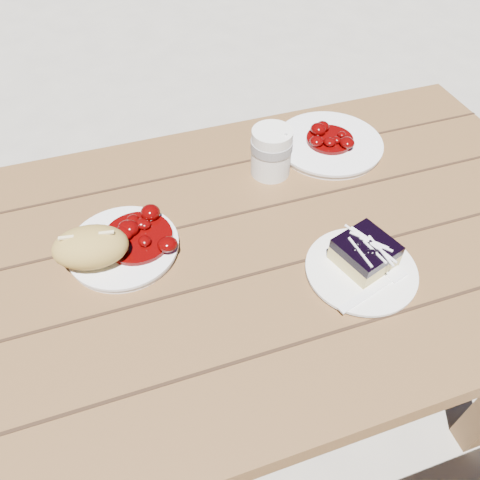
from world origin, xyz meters
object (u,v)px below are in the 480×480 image
object	(u,v)px
picnic_table	(118,325)
coffee_cup	(271,152)
second_plate	(329,144)
bread_roll	(91,247)
blueberry_cake	(365,252)
main_plate	(124,248)
dessert_plate	(361,270)

from	to	relation	value
picnic_table	coffee_cup	size ratio (longest dim) A/B	18.06
second_plate	bread_roll	bearing A→B (deg)	-161.27
bread_roll	coffee_cup	size ratio (longest dim) A/B	1.24
blueberry_cake	second_plate	size ratio (longest dim) A/B	0.48
second_plate	picnic_table	bearing A→B (deg)	-158.13
picnic_table	main_plate	world-z (taller)	main_plate
picnic_table	coffee_cup	xyz separation A→B (m)	(0.41, 0.19, 0.22)
picnic_table	main_plate	size ratio (longest dim) A/B	9.63
coffee_cup	bread_roll	bearing A→B (deg)	-159.52
bread_roll	coffee_cup	world-z (taller)	coffee_cup
dessert_plate	coffee_cup	world-z (taller)	coffee_cup
picnic_table	blueberry_cake	size ratio (longest dim) A/B	16.82
dessert_plate	blueberry_cake	world-z (taller)	blueberry_cake
picnic_table	coffee_cup	bearing A→B (deg)	24.78
blueberry_cake	bread_roll	bearing A→B (deg)	143.74
coffee_cup	second_plate	bearing A→B (deg)	14.32
blueberry_cake	dessert_plate	bearing A→B (deg)	-141.53
dessert_plate	coffee_cup	xyz separation A→B (m)	(-0.06, 0.33, 0.05)
bread_roll	blueberry_cake	xyz separation A→B (m)	(0.47, -0.16, -0.02)
coffee_cup	picnic_table	bearing A→B (deg)	-155.22
main_plate	second_plate	xyz separation A→B (m)	(0.52, 0.18, 0.00)
main_plate	bread_roll	xyz separation A→B (m)	(-0.05, -0.02, 0.04)
bread_roll	blueberry_cake	world-z (taller)	bread_roll
main_plate	dessert_plate	xyz separation A→B (m)	(0.41, -0.19, -0.00)
second_plate	dessert_plate	bearing A→B (deg)	-106.84
main_plate	dessert_plate	size ratio (longest dim) A/B	1.03
main_plate	bread_roll	size ratio (longest dim) A/B	1.51
blueberry_cake	picnic_table	bearing A→B (deg)	147.50
blueberry_cake	coffee_cup	world-z (taller)	coffee_cup
main_plate	blueberry_cake	distance (m)	0.46
dessert_plate	second_plate	bearing A→B (deg)	73.16
main_plate	coffee_cup	xyz separation A→B (m)	(0.35, 0.13, 0.05)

